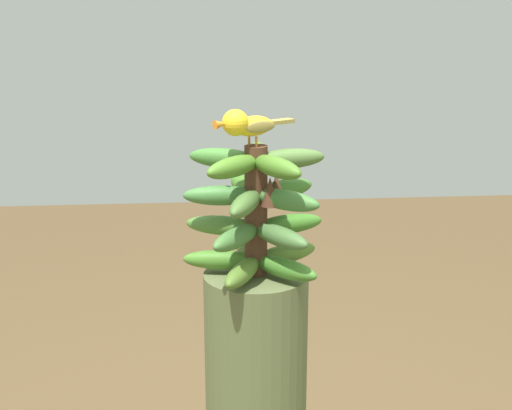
# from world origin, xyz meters

# --- Properties ---
(banana_bunch) EXTENTS (0.30, 0.31, 0.28)m
(banana_bunch) POSITION_xyz_m (-0.00, -0.00, 1.09)
(banana_bunch) COLOR #4C2D1E
(banana_bunch) RESTS_ON banana_tree
(perched_bird) EXTENTS (0.11, 0.17, 0.08)m
(perched_bird) POSITION_xyz_m (-0.01, 0.02, 1.27)
(perched_bird) COLOR #C68933
(perched_bird) RESTS_ON banana_bunch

